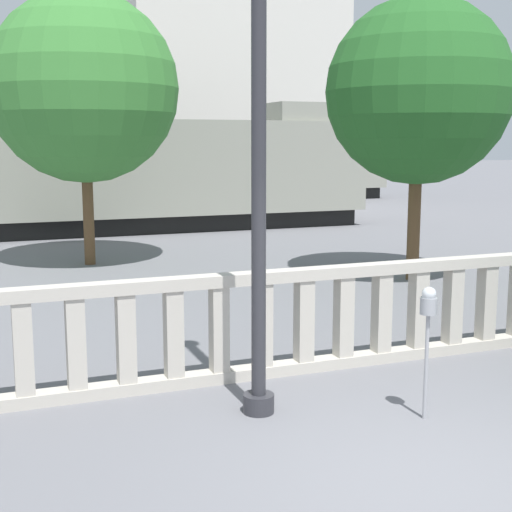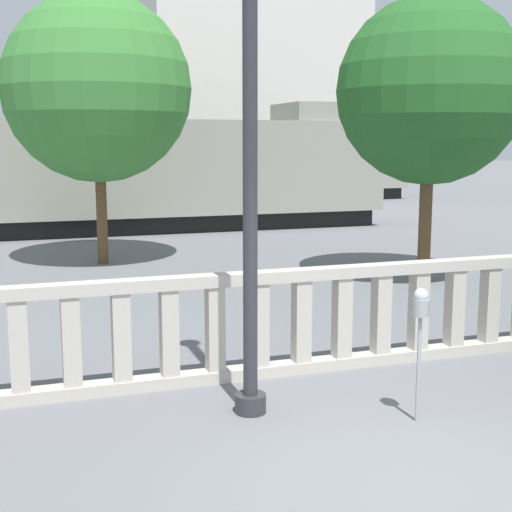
{
  "view_description": "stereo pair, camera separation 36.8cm",
  "coord_description": "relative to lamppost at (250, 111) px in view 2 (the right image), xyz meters",
  "views": [
    {
      "loc": [
        -3.35,
        -4.6,
        2.84
      ],
      "look_at": [
        0.03,
        4.13,
        1.32
      ],
      "focal_mm": 50.0,
      "sensor_mm": 36.0,
      "label": 1
    },
    {
      "loc": [
        -3.01,
        -4.73,
        2.84
      ],
      "look_at": [
        0.03,
        4.13,
        1.32
      ],
      "focal_mm": 50.0,
      "sensor_mm": 36.0,
      "label": 2
    }
  ],
  "objects": [
    {
      "name": "ground_plane",
      "position": [
        0.74,
        -2.07,
        -3.13
      ],
      "size": [
        160.0,
        160.0,
        0.0
      ],
      "primitive_type": "plane",
      "color": "slate"
    },
    {
      "name": "balustrade",
      "position": [
        0.74,
        1.06,
        -2.48
      ],
      "size": [
        13.53,
        0.24,
        1.3
      ],
      "color": "#BCB5A8",
      "rests_on": "ground"
    },
    {
      "name": "lamppost",
      "position": [
        0.0,
        0.0,
        0.0
      ],
      "size": [
        0.33,
        0.33,
        6.04
      ],
      "color": "#2D2D33",
      "rests_on": "ground"
    },
    {
      "name": "parking_meter",
      "position": [
        1.54,
        -0.77,
        -2.01
      ],
      "size": [
        0.17,
        0.17,
        1.39
      ],
      "color": "#99999E",
      "rests_on": "ground"
    },
    {
      "name": "train_far",
      "position": [
        6.54,
        25.23,
        -1.2
      ],
      "size": [
        19.44,
        2.96,
        4.26
      ],
      "color": "black",
      "rests_on": "ground"
    },
    {
      "name": "building_block",
      "position": [
        8.29,
        26.62,
        3.92
      ],
      "size": [
        9.6,
        9.17,
        14.09
      ],
      "color": "beige",
      "rests_on": "ground"
    },
    {
      "name": "tree_left",
      "position": [
        -0.32,
        9.91,
        0.86
      ],
      "size": [
        4.24,
        4.24,
        6.12
      ],
      "color": "brown",
      "rests_on": "ground"
    },
    {
      "name": "tree_right",
      "position": [
        5.63,
        5.65,
        0.66
      ],
      "size": [
        3.7,
        3.7,
        5.65
      ],
      "color": "brown",
      "rests_on": "ground"
    }
  ]
}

